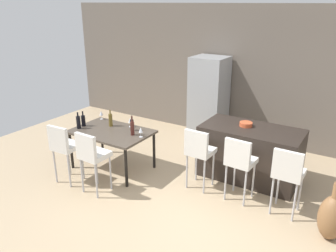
{
  "coord_description": "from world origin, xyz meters",
  "views": [
    {
      "loc": [
        2.08,
        -4.1,
        2.93
      ],
      "look_at": [
        -0.9,
        0.66,
        0.85
      ],
      "focal_mm": 36.04,
      "sensor_mm": 36.0,
      "label": 1
    }
  ],
  "objects_px": {
    "bar_chair_right": "(288,172)",
    "floor_vase": "(332,217)",
    "bar_chair_middle": "(240,160)",
    "wine_bottle_inner": "(83,120)",
    "wine_glass_far": "(101,113)",
    "wine_bottle_left": "(111,120)",
    "wine_bottle_near": "(78,122)",
    "wine_glass_corner": "(141,130)",
    "dining_chair_far": "(92,153)",
    "dining_chair_near": "(64,145)",
    "fruit_bowl": "(246,124)",
    "bar_chair_left": "(199,150)",
    "wine_bottle_middle": "(132,125)",
    "wine_glass_end": "(130,120)",
    "wine_bottle_right": "(132,128)",
    "dining_table": "(112,134)",
    "refrigerator": "(209,99)",
    "kitchen_island": "(250,153)"
  },
  "relations": [
    {
      "from": "kitchen_island",
      "to": "wine_bottle_right",
      "type": "distance_m",
      "value": 2.09
    },
    {
      "from": "bar_chair_right",
      "to": "wine_glass_far",
      "type": "bearing_deg",
      "value": 176.91
    },
    {
      "from": "wine_bottle_middle",
      "to": "wine_glass_end",
      "type": "distance_m",
      "value": 0.2
    },
    {
      "from": "wine_bottle_right",
      "to": "bar_chair_right",
      "type": "bearing_deg",
      "value": 3.11
    },
    {
      "from": "dining_chair_far",
      "to": "wine_bottle_left",
      "type": "xyz_separation_m",
      "value": [
        -0.49,
        1.02,
        0.17
      ]
    },
    {
      "from": "bar_chair_right",
      "to": "wine_bottle_right",
      "type": "height_order",
      "value": "wine_bottle_right"
    },
    {
      "from": "bar_chair_middle",
      "to": "wine_bottle_inner",
      "type": "height_order",
      "value": "bar_chair_middle"
    },
    {
      "from": "wine_bottle_right",
      "to": "refrigerator",
      "type": "xyz_separation_m",
      "value": [
        0.39,
        2.22,
        0.05
      ]
    },
    {
      "from": "bar_chair_right",
      "to": "wine_bottle_middle",
      "type": "bearing_deg",
      "value": 179.41
    },
    {
      "from": "bar_chair_right",
      "to": "wine_bottle_near",
      "type": "relative_size",
      "value": 3.4
    },
    {
      "from": "bar_chair_right",
      "to": "floor_vase",
      "type": "xyz_separation_m",
      "value": [
        0.65,
        -0.22,
        -0.37
      ]
    },
    {
      "from": "dining_chair_near",
      "to": "fruit_bowl",
      "type": "bearing_deg",
      "value": 37.58
    },
    {
      "from": "bar_chair_left",
      "to": "wine_glass_corner",
      "type": "bearing_deg",
      "value": -172.41
    },
    {
      "from": "dining_chair_far",
      "to": "refrigerator",
      "type": "bearing_deg",
      "value": 80.37
    },
    {
      "from": "refrigerator",
      "to": "fruit_bowl",
      "type": "distance_m",
      "value": 1.77
    },
    {
      "from": "bar_chair_left",
      "to": "bar_chair_right",
      "type": "bearing_deg",
      "value": -0.0
    },
    {
      "from": "dining_chair_near",
      "to": "fruit_bowl",
      "type": "height_order",
      "value": "dining_chair_near"
    },
    {
      "from": "wine_bottle_inner",
      "to": "floor_vase",
      "type": "height_order",
      "value": "wine_bottle_inner"
    },
    {
      "from": "dining_chair_far",
      "to": "wine_bottle_middle",
      "type": "bearing_deg",
      "value": 90.7
    },
    {
      "from": "dining_table",
      "to": "refrigerator",
      "type": "distance_m",
      "value": 2.43
    },
    {
      "from": "wine_bottle_right",
      "to": "floor_vase",
      "type": "distance_m",
      "value": 3.32
    },
    {
      "from": "bar_chair_right",
      "to": "refrigerator",
      "type": "height_order",
      "value": "refrigerator"
    },
    {
      "from": "wine_bottle_near",
      "to": "bar_chair_left",
      "type": "bearing_deg",
      "value": 10.2
    },
    {
      "from": "bar_chair_left",
      "to": "wine_bottle_middle",
      "type": "distance_m",
      "value": 1.38
    },
    {
      "from": "dining_chair_far",
      "to": "wine_glass_far",
      "type": "relative_size",
      "value": 6.03
    },
    {
      "from": "bar_chair_right",
      "to": "refrigerator",
      "type": "relative_size",
      "value": 0.57
    },
    {
      "from": "wine_glass_far",
      "to": "floor_vase",
      "type": "height_order",
      "value": "wine_glass_far"
    },
    {
      "from": "dining_chair_near",
      "to": "wine_glass_end",
      "type": "xyz_separation_m",
      "value": [
        0.47,
        1.18,
        0.17
      ]
    },
    {
      "from": "wine_glass_far",
      "to": "fruit_bowl",
      "type": "height_order",
      "value": "fruit_bowl"
    },
    {
      "from": "wine_bottle_left",
      "to": "wine_glass_far",
      "type": "xyz_separation_m",
      "value": [
        -0.42,
        0.2,
        0.0
      ]
    },
    {
      "from": "fruit_bowl",
      "to": "dining_chair_far",
      "type": "bearing_deg",
      "value": -133.97
    },
    {
      "from": "fruit_bowl",
      "to": "bar_chair_left",
      "type": "bearing_deg",
      "value": -117.67
    },
    {
      "from": "wine_bottle_left",
      "to": "refrigerator",
      "type": "relative_size",
      "value": 0.17
    },
    {
      "from": "bar_chair_right",
      "to": "dining_chair_near",
      "type": "xyz_separation_m",
      "value": [
        -3.38,
        -1.02,
        0.0
      ]
    },
    {
      "from": "kitchen_island",
      "to": "wine_bottle_inner",
      "type": "relative_size",
      "value": 5.8
    },
    {
      "from": "bar_chair_middle",
      "to": "dining_table",
      "type": "bearing_deg",
      "value": -175.45
    },
    {
      "from": "wine_bottle_middle",
      "to": "wine_bottle_near",
      "type": "xyz_separation_m",
      "value": [
        -0.89,
        -0.44,
        0.02
      ]
    },
    {
      "from": "bar_chair_left",
      "to": "wine_glass_far",
      "type": "height_order",
      "value": "bar_chair_left"
    },
    {
      "from": "bar_chair_middle",
      "to": "floor_vase",
      "type": "xyz_separation_m",
      "value": [
        1.36,
        -0.22,
        -0.37
      ]
    },
    {
      "from": "wine_bottle_inner",
      "to": "fruit_bowl",
      "type": "bearing_deg",
      "value": 22.42
    },
    {
      "from": "kitchen_island",
      "to": "refrigerator",
      "type": "xyz_separation_m",
      "value": [
        -1.41,
        1.26,
        0.46
      ]
    },
    {
      "from": "wine_bottle_middle",
      "to": "refrigerator",
      "type": "relative_size",
      "value": 0.15
    },
    {
      "from": "bar_chair_right",
      "to": "dining_chair_near",
      "type": "distance_m",
      "value": 3.53
    },
    {
      "from": "bar_chair_middle",
      "to": "dining_chair_far",
      "type": "relative_size",
      "value": 1.0
    },
    {
      "from": "wine_glass_far",
      "to": "wine_bottle_left",
      "type": "bearing_deg",
      "value": -25.64
    },
    {
      "from": "wine_bottle_near",
      "to": "wine_glass_far",
      "type": "height_order",
      "value": "wine_bottle_near"
    },
    {
      "from": "fruit_bowl",
      "to": "wine_glass_end",
      "type": "bearing_deg",
      "value": -160.48
    },
    {
      "from": "wine_bottle_right",
      "to": "wine_bottle_middle",
      "type": "relative_size",
      "value": 1.22
    },
    {
      "from": "wine_bottle_near",
      "to": "wine_glass_corner",
      "type": "xyz_separation_m",
      "value": [
        1.21,
        0.27,
        0.0
      ]
    },
    {
      "from": "wine_glass_far",
      "to": "refrigerator",
      "type": "relative_size",
      "value": 0.09
    }
  ]
}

